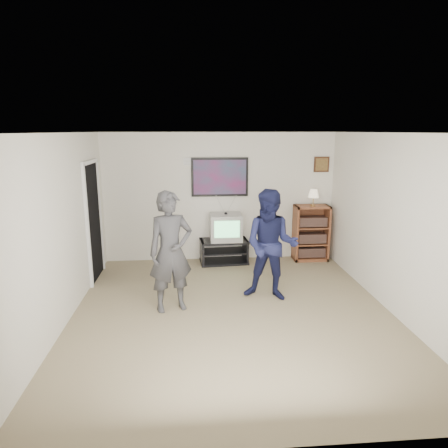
{
  "coord_description": "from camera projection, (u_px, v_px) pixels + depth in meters",
  "views": [
    {
      "loc": [
        -0.55,
        -5.2,
        2.53
      ],
      "look_at": [
        -0.07,
        0.64,
        1.15
      ],
      "focal_mm": 32.0,
      "sensor_mm": 36.0,
      "label": 1
    }
  ],
  "objects": [
    {
      "name": "room_shell",
      "position": [
        230.0,
        222.0,
        5.72
      ],
      "size": [
        4.51,
        5.0,
        2.51
      ],
      "color": "#746349",
      "rests_on": "ground"
    },
    {
      "name": "media_stand",
      "position": [
        224.0,
        251.0,
        7.78
      ],
      "size": [
        0.95,
        0.58,
        0.46
      ],
      "rotation": [
        0.0,
        0.0,
        0.07
      ],
      "color": "black",
      "rests_on": "room_shell"
    },
    {
      "name": "crt_television",
      "position": [
        226.0,
        227.0,
        7.68
      ],
      "size": [
        0.6,
        0.51,
        0.51
      ],
      "primitive_type": null,
      "rotation": [
        0.0,
        0.0,
        0.0
      ],
      "color": "#A9A9A3",
      "rests_on": "media_stand"
    },
    {
      "name": "bookshelf",
      "position": [
        311.0,
        233.0,
        7.9
      ],
      "size": [
        0.67,
        0.38,
        1.1
      ],
      "primitive_type": null,
      "color": "brown",
      "rests_on": "room_shell"
    },
    {
      "name": "table_lamp",
      "position": [
        313.0,
        198.0,
        7.69
      ],
      "size": [
        0.2,
        0.2,
        0.32
      ],
      "primitive_type": null,
      "color": "beige",
      "rests_on": "bookshelf"
    },
    {
      "name": "person_tall",
      "position": [
        171.0,
        252.0,
        5.61
      ],
      "size": [
        0.73,
        0.59,
        1.73
      ],
      "primitive_type": "imported",
      "rotation": [
        0.0,
        0.0,
        0.31
      ],
      "color": "#37373A",
      "rests_on": "room_shell"
    },
    {
      "name": "person_short",
      "position": [
        271.0,
        245.0,
        5.98
      ],
      "size": [
        0.99,
        0.88,
        1.69
      ],
      "primitive_type": "imported",
      "rotation": [
        0.0,
        0.0,
        -0.34
      ],
      "color": "#16193D",
      "rests_on": "room_shell"
    },
    {
      "name": "controller_left",
      "position": [
        168.0,
        231.0,
        5.7
      ],
      "size": [
        0.08,
        0.12,
        0.03
      ],
      "primitive_type": "cube",
      "rotation": [
        0.0,
        0.0,
        0.43
      ],
      "color": "white",
      "rests_on": "person_tall"
    },
    {
      "name": "controller_right",
      "position": [
        269.0,
        222.0,
        6.16
      ],
      "size": [
        0.05,
        0.12,
        0.03
      ],
      "primitive_type": "cube",
      "rotation": [
        0.0,
        0.0,
        0.15
      ],
      "color": "white",
      "rests_on": "person_short"
    },
    {
      "name": "poster",
      "position": [
        220.0,
        177.0,
        7.69
      ],
      "size": [
        1.1,
        0.03,
        0.75
      ],
      "primitive_type": "cube",
      "color": "black",
      "rests_on": "room_shell"
    },
    {
      "name": "air_vent",
      "position": [
        191.0,
        162.0,
        7.59
      ],
      "size": [
        0.28,
        0.02,
        0.14
      ],
      "primitive_type": "cube",
      "color": "white",
      "rests_on": "room_shell"
    },
    {
      "name": "small_picture",
      "position": [
        322.0,
        164.0,
        7.8
      ],
      "size": [
        0.3,
        0.03,
        0.3
      ],
      "primitive_type": "cube",
      "color": "#3E2714",
      "rests_on": "room_shell"
    },
    {
      "name": "doorway",
      "position": [
        93.0,
        222.0,
        6.81
      ],
      "size": [
        0.03,
        0.85,
        2.0
      ],
      "primitive_type": "cube",
      "color": "black",
      "rests_on": "room_shell"
    }
  ]
}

